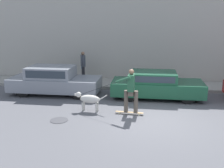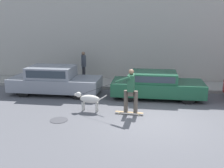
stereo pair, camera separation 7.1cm
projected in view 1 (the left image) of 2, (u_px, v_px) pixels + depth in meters
name	position (u px, v px, depth m)	size (l,w,h in m)	color
ground_plane	(154.00, 120.00, 9.31)	(36.00, 36.00, 0.00)	#545459
back_wall	(154.00, 31.00, 14.35)	(32.00, 0.30, 5.74)	#ADA89E
sidewalk_curb	(152.00, 85.00, 13.94)	(30.00, 1.92, 0.15)	gray
parked_car_0	(54.00, 81.00, 12.46)	(4.26, 1.68, 1.33)	black
parked_car_1	(156.00, 85.00, 11.84)	(4.09, 1.68, 1.20)	black
dog	(89.00, 99.00, 10.16)	(1.31, 0.41, 0.74)	beige
skateboarder	(131.00, 89.00, 9.66)	(2.54, 0.63, 1.74)	beige
pedestrian_with_bag	(83.00, 65.00, 14.26)	(0.37, 0.66, 1.64)	#28282D
manhole_cover	(59.00, 120.00, 9.30)	(0.63, 0.63, 0.01)	#38383D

